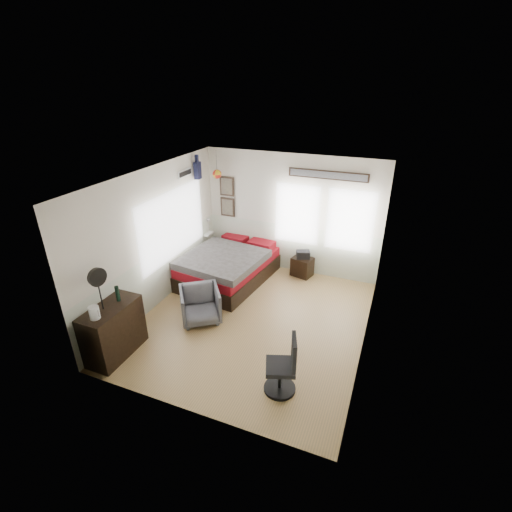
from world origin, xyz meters
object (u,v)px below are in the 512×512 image
(bed, at_px, (229,266))
(armchair, at_px, (200,305))
(dresser, at_px, (114,331))
(nightstand, at_px, (302,267))
(task_chair, at_px, (284,370))

(bed, xyz_separation_m, armchair, (0.17, -1.55, -0.01))
(bed, xyz_separation_m, dresser, (-0.65, -2.89, 0.11))
(bed, height_order, nightstand, bed)
(bed, height_order, armchair, bed)
(dresser, bearing_deg, task_chair, 5.24)
(bed, relative_size, nightstand, 5.29)
(dresser, height_order, nightstand, dresser)
(bed, bearing_deg, task_chair, -43.35)
(armchair, relative_size, nightstand, 1.63)
(nightstand, distance_m, task_chair, 3.53)
(nightstand, height_order, task_chair, task_chair)
(dresser, bearing_deg, bed, 77.29)
(dresser, relative_size, armchair, 1.39)
(task_chair, bearing_deg, bed, 109.65)
(dresser, xyz_separation_m, armchair, (0.82, 1.34, -0.12))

